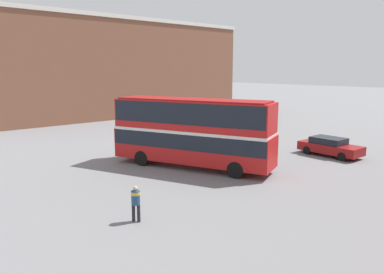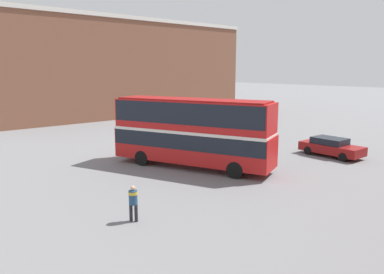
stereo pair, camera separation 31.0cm
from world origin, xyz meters
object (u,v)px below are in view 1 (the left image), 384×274
double_decker_bus (192,129)px  pedestrian_foreground (136,200)px  parked_car_kerb_far (330,146)px  parked_car_kerb_near (226,126)px

double_decker_bus → pedestrian_foreground: 9.61m
pedestrian_foreground → parked_car_kerb_far: bearing=-29.9°
double_decker_bus → pedestrian_foreground: bearing=-78.3°
double_decker_bus → parked_car_kerb_far: (4.44, 10.15, -1.93)m
parked_car_kerb_far → parked_car_kerb_near: bearing=173.7°
parked_car_kerb_far → double_decker_bus: bearing=-112.1°
double_decker_bus → pedestrian_foreground: double_decker_bus is taller
double_decker_bus → parked_car_kerb_near: size_ratio=2.31×
pedestrian_foreground → parked_car_kerb_far: 18.06m
pedestrian_foreground → parked_car_kerb_far: size_ratio=0.35×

